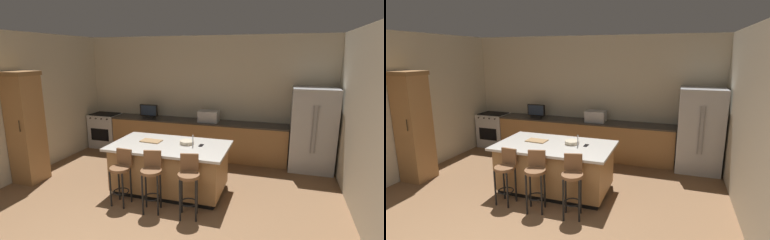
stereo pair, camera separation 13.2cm
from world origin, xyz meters
The scene contains 18 objects.
wall_back centered at (0.00, 4.95, 1.49)m, with size 6.78×0.12×2.98m, color beige.
wall_left centered at (-3.19, 2.48, 1.49)m, with size 0.12×5.35×2.98m, color beige.
wall_right centered at (3.19, 2.48, 1.49)m, with size 0.12×5.35×2.98m, color beige.
counter_back centered at (-0.08, 4.57, 0.46)m, with size 4.45×0.62×0.92m.
kitchen_island centered at (0.02, 2.56, 0.46)m, with size 2.16×1.23×0.90m.
refrigerator centered at (2.62, 4.48, 0.92)m, with size 0.92×0.82×1.84m.
range_oven centered at (-2.69, 4.57, 0.47)m, with size 0.77×0.63×0.94m.
cabinet_tower centered at (-2.86, 2.13, 1.15)m, with size 0.54×0.56×2.22m.
microwave centered at (0.25, 4.57, 1.05)m, with size 0.48×0.36×0.27m, color #B7BABF.
tv_monitor centered at (-1.34, 4.52, 1.08)m, with size 0.48×0.16×0.35m.
sink_faucet_back centered at (0.04, 4.67, 1.04)m, with size 0.02×0.02×0.24m, color #B2B2B7.
sink_faucet_island centered at (0.47, 2.56, 1.01)m, with size 0.02×0.02×0.22m, color #B2B2B7.
bar_stool_left centered at (-0.59, 1.83, 0.57)m, with size 0.34×0.35×0.96m.
bar_stool_center centered at (0.01, 1.78, 0.61)m, with size 0.35×0.37×1.00m.
bar_stool_right centered at (0.64, 1.79, 0.61)m, with size 0.35×0.37×1.01m.
fruit_bowl centered at (0.31, 2.69, 0.94)m, with size 0.27×0.27×0.06m, color beige.
cell_phone centered at (0.59, 2.67, 0.91)m, with size 0.07×0.15×0.01m, color black.
cutting_board centered at (-0.40, 2.65, 0.91)m, with size 0.39×0.24×0.02m, color #A87F51.
Camera 2 is at (2.09, -2.22, 2.54)m, focal length 27.45 mm.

